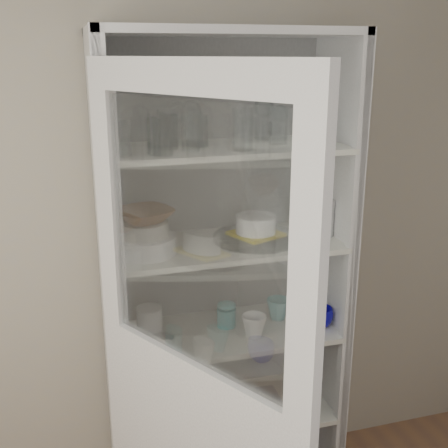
{
  "coord_description": "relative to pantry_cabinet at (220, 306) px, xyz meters",
  "views": [
    {
      "loc": [
        -0.42,
        -0.83,
        2.01
      ],
      "look_at": [
        0.2,
        1.27,
        1.34
      ],
      "focal_mm": 45.0,
      "sensor_mm": 36.0,
      "label": 1
    }
  ],
  "objects": [
    {
      "name": "tumbler_10",
      "position": [
        -0.12,
        -0.05,
        0.79
      ],
      "size": [
        0.08,
        0.08,
        0.13
      ],
      "primitive_type": "cylinder",
      "rotation": [
        0.0,
        0.0,
        0.15
      ],
      "color": "silver",
      "rests_on": "shelf_glass"
    },
    {
      "name": "pantry_cabinet",
      "position": [
        0.0,
        0.0,
        0.0
      ],
      "size": [
        1.0,
        0.45,
        2.1
      ],
      "color": "silver",
      "rests_on": "floor"
    },
    {
      "name": "tumbler_12",
      "position": [
        -0.1,
        -0.08,
        0.78
      ],
      "size": [
        0.06,
        0.06,
        0.12
      ],
      "primitive_type": "cylinder",
      "color": "silver",
      "rests_on": "shelf_glass"
    },
    {
      "name": "white_ramekin",
      "position": [
        0.14,
        -0.07,
        0.39
      ],
      "size": [
        0.2,
        0.2,
        0.07
      ],
      "primitive_type": "cylinder",
      "rotation": [
        0.0,
        0.0,
        -0.26
      ],
      "color": "white",
      "rests_on": "yellow_trivet"
    },
    {
      "name": "goblet_1",
      "position": [
        -0.11,
        0.03,
        0.81
      ],
      "size": [
        0.08,
        0.08,
        0.19
      ],
      "primitive_type": null,
      "color": "silver",
      "rests_on": "shelf_glass"
    },
    {
      "name": "tumbler_11",
      "position": [
        0.22,
        -0.09,
        0.79
      ],
      "size": [
        0.08,
        0.08,
        0.14
      ],
      "primitive_type": "cylinder",
      "rotation": [
        0.0,
        0.0,
        0.11
      ],
      "color": "silver",
      "rests_on": "shelf_glass"
    },
    {
      "name": "terracotta_bowl",
      "position": [
        -0.33,
        -0.11,
        0.47
      ],
      "size": [
        0.28,
        0.28,
        0.05
      ],
      "primitive_type": "imported",
      "rotation": [
        0.0,
        0.0,
        0.39
      ],
      "color": "brown",
      "rests_on": "cream_bowl"
    },
    {
      "name": "plate_stack_back",
      "position": [
        -0.38,
        0.05,
        0.36
      ],
      "size": [
        0.21,
        0.21,
        0.07
      ],
      "primitive_type": "cylinder",
      "color": "white",
      "rests_on": "shelf_plates"
    },
    {
      "name": "yellow_trivet",
      "position": [
        0.14,
        -0.07,
        0.35
      ],
      "size": [
        0.24,
        0.24,
        0.01
      ],
      "primitive_type": "cube",
      "rotation": [
        0.0,
        0.0,
        0.4
      ],
      "color": "yellow",
      "rests_on": "glass_platter"
    },
    {
      "name": "wall_back",
      "position": [
        -0.2,
        0.16,
        0.36
      ],
      "size": [
        3.6,
        0.02,
        2.6
      ],
      "primitive_type": "cube",
      "color": "#BBAF98",
      "rests_on": "ground"
    },
    {
      "name": "measuring_cups",
      "position": [
        -0.3,
        -0.12,
        -0.06
      ],
      "size": [
        0.09,
        0.09,
        0.04
      ],
      "primitive_type": "cylinder",
      "color": "silver",
      "rests_on": "shelf_mugs"
    },
    {
      "name": "cream_dish",
      "position": [
        -0.06,
        -0.06,
        -0.44
      ],
      "size": [
        0.28,
        0.28,
        0.07
      ],
      "primitive_type": "imported",
      "rotation": [
        0.0,
        0.0,
        -0.21
      ],
      "color": "beige",
      "rests_on": "shelf_bot"
    },
    {
      "name": "mug_blue",
      "position": [
        0.41,
        -0.15,
        -0.03
      ],
      "size": [
        0.13,
        0.13,
        0.09
      ],
      "primitive_type": "imported",
      "rotation": [
        0.0,
        0.0,
        -0.21
      ],
      "color": "#081198",
      "rests_on": "shelf_mugs"
    },
    {
      "name": "grey_bowl_stack",
      "position": [
        0.41,
        -0.08,
        0.4
      ],
      "size": [
        0.15,
        0.15,
        0.16
      ],
      "primitive_type": "cylinder",
      "color": "#BBBBBB",
      "rests_on": "shelf_plates"
    },
    {
      "name": "white_canister",
      "position": [
        -0.32,
        -0.03,
        -0.01
      ],
      "size": [
        0.12,
        0.12,
        0.13
      ],
      "primitive_type": "cylinder",
      "rotation": [
        0.0,
        0.0,
        0.06
      ],
      "color": "white",
      "rests_on": "shelf_mugs"
    },
    {
      "name": "tumbler_0",
      "position": [
        -0.41,
        -0.2,
        0.79
      ],
      "size": [
        0.08,
        0.08,
        0.13
      ],
      "primitive_type": "cylinder",
      "rotation": [
        0.0,
        0.0,
        0.21
      ],
      "color": "silver",
      "rests_on": "shelf_glass"
    },
    {
      "name": "tumbler_2",
      "position": [
        -0.29,
        -0.19,
        0.79
      ],
      "size": [
        0.08,
        0.08,
        0.13
      ],
      "primitive_type": "cylinder",
      "rotation": [
        0.0,
        0.0,
        0.28
      ],
      "color": "silver",
      "rests_on": "shelf_glass"
    },
    {
      "name": "goblet_2",
      "position": [
        0.27,
        0.02,
        0.8
      ],
      "size": [
        0.07,
        0.07,
        0.16
      ],
      "primitive_type": null,
      "color": "silver",
      "rests_on": "shelf_glass"
    },
    {
      "name": "mug_white",
      "position": [
        0.1,
        -0.16,
        -0.03
      ],
      "size": [
        0.11,
        0.11,
        0.1
      ],
      "primitive_type": "imported",
      "rotation": [
        0.0,
        0.0,
        0.08
      ],
      "color": "white",
      "rests_on": "shelf_mugs"
    },
    {
      "name": "tin_box",
      "position": [
        0.14,
        -0.11,
        -0.45
      ],
      "size": [
        0.21,
        0.15,
        0.06
      ],
      "primitive_type": "cube",
      "rotation": [
        0.0,
        0.0,
        -0.03
      ],
      "color": "#9696A5",
      "rests_on": "shelf_bot"
    },
    {
      "name": "tumbler_4",
      "position": [
        0.03,
        -0.19,
        0.8
      ],
      "size": [
        0.08,
        0.08,
        0.16
      ],
      "primitive_type": "cylinder",
      "rotation": [
        0.0,
        0.0,
        -0.01
      ],
      "color": "silver",
      "rests_on": "shelf_glass"
    },
    {
      "name": "mug_teal",
      "position": [
        0.26,
        -0.04,
        -0.03
      ],
      "size": [
        0.13,
        0.13,
        0.1
      ],
      "primitive_type": "imported",
      "rotation": [
        0.0,
        0.0,
        0.3
      ],
      "color": "teal",
      "rests_on": "shelf_mugs"
    },
    {
      "name": "tumbler_13",
      "position": [
        -0.22,
        -0.09,
        0.79
      ],
      "size": [
        0.06,
        0.06,
        0.13
      ],
      "primitive_type": "cylinder",
      "color": "silver",
      "rests_on": "shelf_glass"
    },
    {
      "name": "cream_bowl",
      "position": [
        -0.33,
        -0.11,
        0.42
      ],
      "size": [
        0.21,
        0.21,
        0.06
      ],
      "primitive_type": "cylinder",
      "rotation": [
        0.0,
        0.0,
        0.17
      ],
      "color": "beige",
      "rests_on": "plate_stack_front"
    },
    {
      "name": "goblet_3",
      "position": [
        0.21,
        0.05,
        0.82
      ],
      "size": [
        0.08,
        0.08,
        0.19
      ],
      "primitive_type": null,
      "color": "silver",
      "rests_on": "shelf_glass"
    },
    {
      "name": "plate_stack_front",
      "position": [
        -0.33,
        -0.11,
        0.36
      ],
      "size": [
        0.24,
        0.24,
        0.07
      ],
      "primitive_type": "cylinder",
      "color": "white",
      "rests_on": "shelf_plates"
    },
    {
      "name": "tumbler_8",
      "position": [
        -0.21,
        -0.04,
        0.78
      ],
      "size": [
        0.08,
        0.08,
        0.13
      ],
      "primitive_type": "cylinder",
      "rotation": [
        0.0,
        0.0,
        -0.38
      ],
      "color": "silver",
      "rests_on": "shelf_glass"
    },
    {
      "name": "tumbler_5",
      "position": [
        0.29,
        -0.17,
        0.79
      ],
      "size": [
        0.08,
        0.08,
        0.14
      ],
      "primitive_type": "cylinder",
      "rotation": [
        0.0,
        0.0,
        0.11
      ],
      "color": "silver",
      "rests_on": "shelf_glass"
    },
    {
      "name": "tumbler_7",
      "position": [
        -0.27,
        -0.07,
        0.79
      ],
      "size": [
        0.09,
        0.09,
        0.14
      ],
      "primitive_type": "cylinder",
      "rotation": [
        0.0,
        0.0,
        0.38
      ],
      "color": "silver",
      "rests_on": "shelf_glass"
    },
    {
      "name": "tumbler_1",
      "position": [
        -0.27,
        -0.22,
        0.79
      ],
      "size": [
        0.09,
        0.09,
        0.14
      ],
      "primitive_type": "cylinder",
      "rotation": [
        0.0,
        0.0,
        0.38
      ],
      "color": "silver",
      "rests_on": "shelf_glass"
    },
    {
      "name": "cupboard_door",
      "position": [
        -0.28,
        -0.68,
        -0.07
      ],
      "size": [
        0.48,
        0.8,
        2.0
      ],
      "rotation": [
        0.0,
        0.0,
        -1.05
      ],
      "color": "silver",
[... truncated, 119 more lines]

